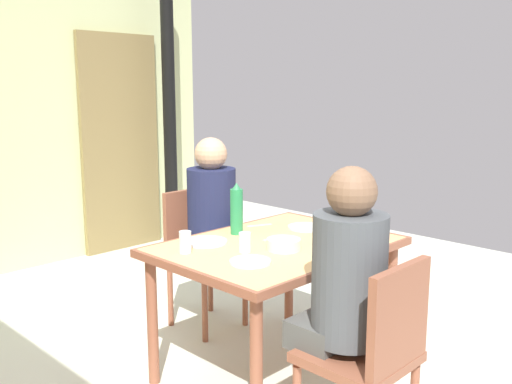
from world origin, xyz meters
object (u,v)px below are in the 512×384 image
at_px(serving_bowl_center, 284,244).
at_px(chair_far_diner, 200,249).
at_px(chair_near_diner, 373,351).
at_px(person_far_diner, 213,209).
at_px(dining_table, 276,257).
at_px(person_near_diner, 346,274).
at_px(water_bottle_green_near, 237,210).

bearing_deg(serving_bowl_center, chair_far_diner, 77.03).
height_order(chair_near_diner, person_far_diner, person_far_diner).
bearing_deg(dining_table, chair_near_diner, -111.23).
xyz_separation_m(dining_table, chair_far_diner, (0.14, 0.79, -0.15)).
distance_m(dining_table, chair_far_diner, 0.82).
relative_size(chair_far_diner, person_near_diner, 1.13).
distance_m(person_near_diner, person_far_diner, 1.39).
height_order(person_near_diner, serving_bowl_center, person_near_diner).
bearing_deg(person_near_diner, dining_table, 64.87).
bearing_deg(chair_near_diner, serving_bowl_center, 70.60).
bearing_deg(person_far_diner, serving_bowl_center, 74.83).
xyz_separation_m(dining_table, chair_near_diner, (-0.31, -0.79, -0.15)).
height_order(person_near_diner, person_far_diner, same).
relative_size(dining_table, serving_bowl_center, 7.08).
height_order(chair_near_diner, chair_far_diner, same).
xyz_separation_m(chair_far_diner, water_bottle_green_near, (-0.16, -0.51, 0.36)).
distance_m(dining_table, person_far_diner, 0.69).
height_order(dining_table, water_bottle_green_near, water_bottle_green_near).
height_order(person_near_diner, water_bottle_green_near, person_near_diner).
bearing_deg(water_bottle_green_near, person_far_diner, 67.10).
height_order(chair_far_diner, person_near_diner, person_near_diner).
height_order(chair_near_diner, water_bottle_green_near, water_bottle_green_near).
bearing_deg(person_near_diner, person_far_diner, 71.14).
bearing_deg(serving_bowl_center, dining_table, 58.26).
bearing_deg(chair_near_diner, person_far_diner, 72.80).
bearing_deg(chair_far_diner, person_far_diner, 90.00).
bearing_deg(dining_table, water_bottle_green_near, 93.75).
height_order(person_far_diner, serving_bowl_center, person_far_diner).
bearing_deg(water_bottle_green_near, chair_far_diner, 72.76).
relative_size(dining_table, person_far_diner, 1.56).
bearing_deg(serving_bowl_center, chair_near_diner, -109.40).
bearing_deg(serving_bowl_center, person_far_diner, 74.83).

